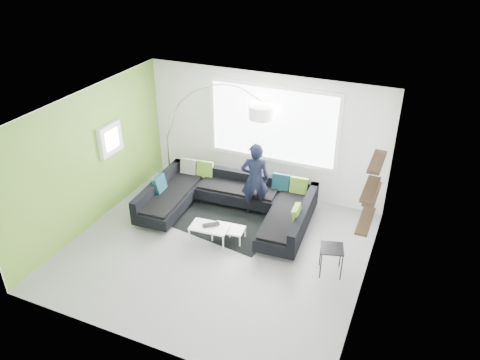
% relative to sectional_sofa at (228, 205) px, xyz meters
% --- Properties ---
extents(ground, '(5.50, 5.50, 0.00)m').
position_rel_sectional_sofa_xyz_m(ground, '(0.26, -1.08, -0.32)').
color(ground, gray).
rests_on(ground, ground).
extents(room_shell, '(5.54, 5.04, 2.82)m').
position_rel_sectional_sofa_xyz_m(room_shell, '(0.30, -0.87, 1.48)').
color(room_shell, white).
rests_on(room_shell, ground).
extents(sectional_sofa, '(3.54, 2.31, 0.74)m').
position_rel_sectional_sofa_xyz_m(sectional_sofa, '(0.00, 0.00, 0.00)').
color(sectional_sofa, black).
rests_on(sectional_sofa, ground).
extents(rug, '(2.46, 1.94, 0.01)m').
position_rel_sectional_sofa_xyz_m(rug, '(-0.01, -0.08, -0.32)').
color(rug, black).
rests_on(rug, ground).
extents(coffee_table, '(1.01, 0.64, 0.32)m').
position_rel_sectional_sofa_xyz_m(coffee_table, '(0.16, -0.77, -0.17)').
color(coffee_table, silver).
rests_on(coffee_table, ground).
extents(arc_lamp, '(2.58, 1.44, 2.60)m').
position_rel_sectional_sofa_xyz_m(arc_lamp, '(-1.76, 0.62, 0.97)').
color(arc_lamp, white).
rests_on(arc_lamp, ground).
extents(side_table, '(0.49, 0.49, 0.55)m').
position_rel_sectional_sofa_xyz_m(side_table, '(2.41, -0.87, -0.05)').
color(side_table, black).
rests_on(side_table, ground).
extents(person, '(0.88, 0.82, 1.64)m').
position_rel_sectional_sofa_xyz_m(person, '(0.45, 0.42, 0.49)').
color(person, black).
rests_on(person, ground).
extents(laptop, '(0.56, 0.55, 0.03)m').
position_rel_sectional_sofa_xyz_m(laptop, '(0.04, -0.84, 0.00)').
color(laptop, black).
rests_on(laptop, coffee_table).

